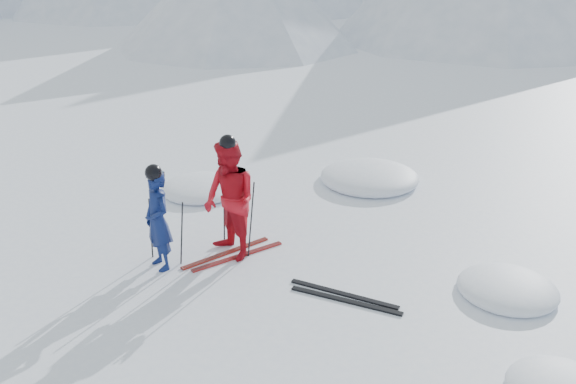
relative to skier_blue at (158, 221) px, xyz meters
The scene contains 12 objects.
ground 3.29m from the skier_blue, 16.60° to the left, with size 160.00×160.00×0.00m, color white.
skier_blue is the anchor object (origin of this frame).
skier_red 1.17m from the skier_blue, 47.72° to the left, with size 0.97×0.75×1.99m, color red.
pole_blue_left 0.43m from the skier_blue, 153.43° to the left, with size 0.02×0.02×1.09m, color black.
pole_blue_right 0.45m from the skier_blue, 45.00° to the left, with size 0.02×0.02×1.09m, color black.
pole_red_left 1.22m from the skier_blue, 66.56° to the left, with size 0.02×0.02×1.33m, color black.
pole_red_right 1.49m from the skier_blue, 43.02° to the left, with size 0.02×0.02×1.33m, color black.
ski_worn_left 1.35m from the skier_blue, 52.42° to the left, with size 0.09×1.70×0.03m, color black.
ski_worn_right 1.48m from the skier_blue, 43.63° to the left, with size 0.09×1.70×0.03m, color black.
ski_loose_a 3.09m from the skier_blue, 12.58° to the left, with size 0.09×1.70×0.03m, color black.
ski_loose_b 3.16m from the skier_blue, ahead, with size 0.09×1.70×0.03m, color black.
snow_lumps 4.06m from the skier_blue, 61.63° to the left, with size 8.81×6.90×0.47m.
Camera 1 is at (2.89, -7.44, 4.88)m, focal length 38.00 mm.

